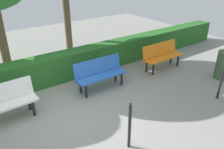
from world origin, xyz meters
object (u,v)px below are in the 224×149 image
at_px(bench_blue, 100,73).
at_px(trash_bin, 224,65).
at_px(bench_orange, 162,55).
at_px(bench_white, 2,102).

height_order(bench_blue, trash_bin, same).
relative_size(bench_orange, bench_blue, 1.01).
relative_size(bench_blue, trash_bin, 1.72).
bearing_deg(bench_blue, bench_white, 0.01).
xyz_separation_m(bench_white, trash_bin, (-6.01, 1.67, -0.05)).
bearing_deg(trash_bin, bench_orange, -57.65).
bearing_deg(trash_bin, bench_blue, -25.72).
bearing_deg(bench_white, bench_orange, 177.73).
relative_size(bench_orange, bench_white, 1.00).
bearing_deg(trash_bin, bench_white, -15.55).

